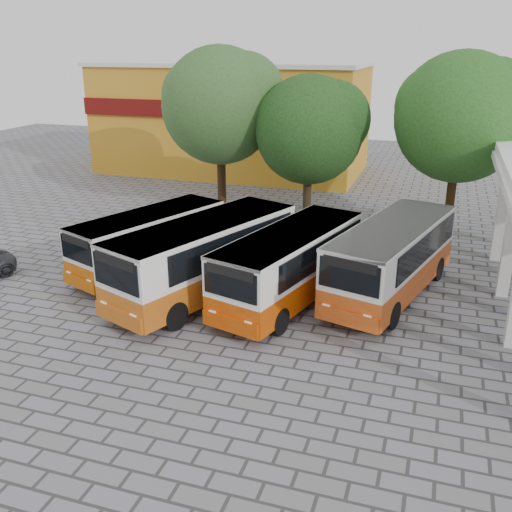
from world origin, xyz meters
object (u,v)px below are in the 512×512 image
(bus_centre_left, at_px, (204,255))
(bus_far_left, at_px, (149,238))
(bus_centre_right, at_px, (291,262))
(bus_far_right, at_px, (392,255))

(bus_centre_left, bearing_deg, bus_far_left, 172.96)
(bus_centre_right, bearing_deg, bus_far_left, -174.72)
(bus_far_left, relative_size, bus_far_right, 0.90)
(bus_centre_right, bearing_deg, bus_centre_left, -154.54)
(bus_far_left, relative_size, bus_centre_right, 0.94)
(bus_far_right, bearing_deg, bus_centre_right, -138.89)
(bus_centre_left, xyz_separation_m, bus_far_right, (7.02, 2.37, -0.06))
(bus_far_right, bearing_deg, bus_far_left, -161.64)
(bus_centre_right, height_order, bus_far_right, bus_far_right)
(bus_far_left, distance_m, bus_centre_right, 6.86)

